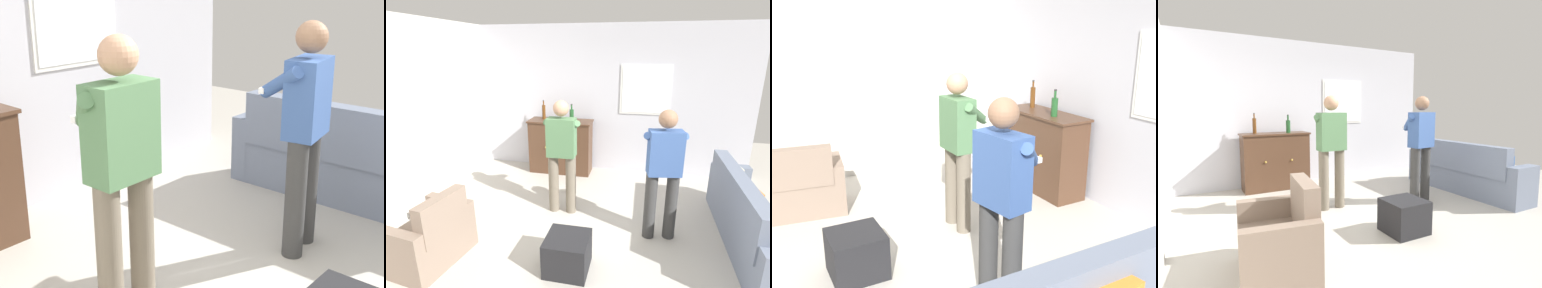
% 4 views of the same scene
% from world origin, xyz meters
% --- Properties ---
extents(ground, '(10.40, 10.40, 0.00)m').
position_xyz_m(ground, '(0.00, 0.00, 0.00)').
color(ground, '#B2ADA3').
extents(wall_back_with_window, '(5.20, 0.15, 2.80)m').
position_xyz_m(wall_back_with_window, '(0.01, 2.66, 1.41)').
color(wall_back_with_window, silver).
rests_on(wall_back_with_window, ground).
extents(couch, '(0.57, 2.33, 0.91)m').
position_xyz_m(couch, '(1.95, 0.49, 0.35)').
color(couch, slate).
rests_on(couch, ground).
extents(armchair, '(0.75, 0.96, 0.85)m').
position_xyz_m(armchair, '(-1.66, -0.60, 0.29)').
color(armchair, '#7F6B5B').
rests_on(armchair, ground).
extents(sideboard_cabinet, '(1.22, 0.49, 1.04)m').
position_xyz_m(sideboard_cabinet, '(-0.91, 2.30, 0.52)').
color(sideboard_cabinet, '#472D1E').
rests_on(sideboard_cabinet, ground).
extents(bottle_wine_green, '(0.08, 0.08, 0.33)m').
position_xyz_m(bottle_wine_green, '(-0.68, 2.24, 1.17)').
color(bottle_wine_green, '#1E4C23').
rests_on(bottle_wine_green, sideboard_cabinet).
extents(bottle_liquor_amber, '(0.07, 0.07, 0.37)m').
position_xyz_m(bottle_liquor_amber, '(-1.26, 2.36, 1.19)').
color(bottle_liquor_amber, '#593314').
rests_on(bottle_liquor_amber, sideboard_cabinet).
extents(ottoman, '(0.47, 0.47, 0.40)m').
position_xyz_m(ottoman, '(-0.09, -0.42, 0.20)').
color(ottoman, black).
rests_on(ottoman, ground).
extents(person_standing_left, '(0.56, 0.48, 1.68)m').
position_xyz_m(person_standing_left, '(-0.48, 0.81, 0.94)').
color(person_standing_left, '#6B6051').
rests_on(person_standing_left, ground).
extents(person_standing_right, '(0.55, 0.50, 1.68)m').
position_xyz_m(person_standing_right, '(0.91, 0.43, 0.94)').
color(person_standing_right, '#383838').
rests_on(person_standing_right, ground).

